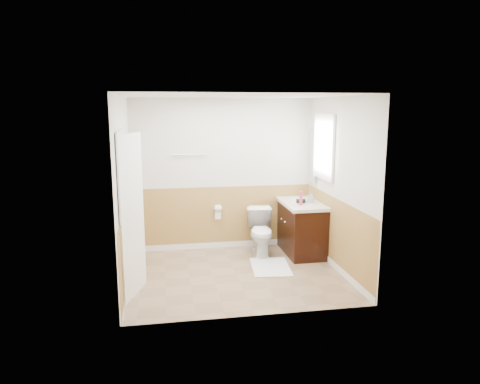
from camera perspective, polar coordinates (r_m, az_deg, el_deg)
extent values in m
plane|color=#8C7051|center=(6.48, -0.49, -10.49)|extent=(3.00, 3.00, 0.00)
plane|color=white|center=(6.04, -0.53, 12.21)|extent=(3.00, 3.00, 0.00)
plane|color=silver|center=(7.41, -2.18, 2.23)|extent=(3.00, 0.00, 3.00)
plane|color=silver|center=(4.89, 2.01, -2.22)|extent=(3.00, 0.00, 3.00)
plane|color=silver|center=(6.08, -14.60, 0.00)|extent=(0.00, 3.00, 3.00)
plane|color=silver|center=(6.55, 12.54, 0.86)|extent=(0.00, 3.00, 3.00)
plane|color=#A98443|center=(7.54, -2.13, -3.43)|extent=(3.00, 0.00, 3.00)
plane|color=#A98443|center=(5.12, 1.93, -10.40)|extent=(3.00, 0.00, 3.00)
plane|color=#A98443|center=(6.25, -14.17, -6.76)|extent=(0.00, 2.60, 2.60)
plane|color=#A98443|center=(6.71, 12.19, -5.47)|extent=(0.00, 2.60, 2.60)
imported|color=white|center=(7.23, 2.72, -5.15)|extent=(0.48, 0.76, 0.73)
cube|color=silver|center=(6.74, 3.92, -9.55)|extent=(0.63, 0.85, 0.02)
cube|color=black|center=(7.38, 7.79, -4.64)|extent=(0.55, 1.10, 0.80)
sphere|color=silver|center=(7.17, 5.78, -3.82)|extent=(0.03, 0.03, 0.03)
sphere|color=#B5B6BC|center=(7.35, 5.35, -3.44)|extent=(0.03, 0.03, 0.03)
cube|color=beige|center=(7.28, 7.80, -1.42)|extent=(0.60, 1.15, 0.05)
cylinder|color=white|center=(7.41, 7.53, -0.91)|extent=(0.36, 0.36, 0.02)
cylinder|color=silver|center=(7.46, 8.86, -0.41)|extent=(0.02, 0.02, 0.14)
cylinder|color=#C73354|center=(6.98, 7.78, -0.80)|extent=(0.05, 0.05, 0.22)
imported|color=#8E97A0|center=(7.23, 8.99, -0.65)|extent=(0.10, 0.10, 0.17)
cylinder|color=black|center=(7.15, 7.77, -1.14)|extent=(0.14, 0.07, 0.07)
cylinder|color=black|center=(7.18, 7.47, -1.33)|extent=(0.03, 0.03, 0.07)
cube|color=silver|center=(7.52, 9.27, 4.53)|extent=(0.02, 0.35, 0.90)
cube|color=white|center=(7.02, 10.65, 5.69)|extent=(0.04, 0.80, 1.00)
cube|color=white|center=(7.02, 10.77, 5.69)|extent=(0.01, 0.70, 0.90)
cube|color=white|center=(5.68, -13.83, -3.08)|extent=(0.29, 0.78, 2.04)
cube|color=white|center=(5.68, -14.60, -3.00)|extent=(0.02, 0.92, 2.10)
sphere|color=silver|center=(6.01, -13.03, -2.97)|extent=(0.06, 0.06, 0.06)
cylinder|color=silver|center=(7.26, -6.46, 4.78)|extent=(0.62, 0.02, 0.02)
cylinder|color=silver|center=(7.42, -2.84, -2.08)|extent=(0.14, 0.02, 0.02)
cylinder|color=white|center=(7.42, -2.84, -2.08)|extent=(0.10, 0.11, 0.11)
cube|color=white|center=(7.45, -2.83, -2.90)|extent=(0.10, 0.01, 0.16)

